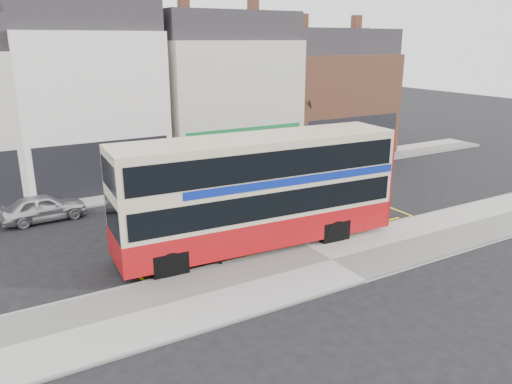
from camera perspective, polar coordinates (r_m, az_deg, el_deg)
ground at (r=22.06m, az=4.88°, el=-5.88°), size 120.00×120.00×0.00m
pavement at (r=20.36m, az=8.62°, el=-7.82°), size 40.00×4.00×0.15m
kerb at (r=21.75m, az=5.45°, el=-6.02°), size 40.00×0.15×0.15m
far_pavement at (r=31.16m, az=-6.74°, el=1.12°), size 50.00×3.00×0.15m
road_markings at (r=23.28m, az=2.63°, el=-4.55°), size 14.00×3.40×0.01m
terrace_left at (r=32.33m, az=-19.11°, el=10.38°), size 8.00×8.01×11.80m
terrace_green_shop at (r=35.23m, az=-4.37°, el=11.32°), size 9.00×8.01×11.30m
terrace_right at (r=40.01m, az=7.54°, el=11.19°), size 9.00×8.01×10.30m
double_decker_bus at (r=20.82m, az=0.30°, el=0.18°), size 12.18×3.50×4.81m
bus_stop_post at (r=19.14m, az=-4.04°, el=-3.14°), size 0.76×0.13×3.05m
car_silver at (r=26.60m, az=-23.12°, el=-1.64°), size 4.01×1.78×1.34m
car_grey at (r=29.46m, az=-5.27°, el=1.45°), size 4.16×1.51×1.36m
car_white at (r=33.99m, az=9.01°, el=3.30°), size 4.50×2.80×1.22m
street_tree_right at (r=35.22m, az=5.48°, el=9.64°), size 2.76×2.76×5.96m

